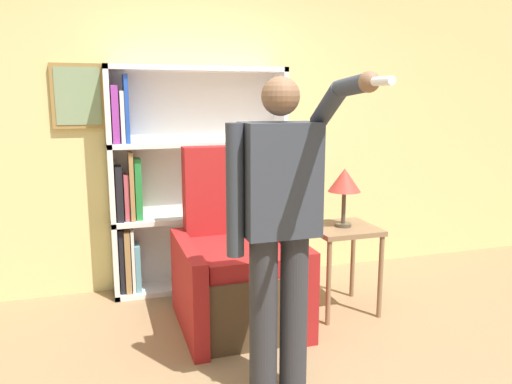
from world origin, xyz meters
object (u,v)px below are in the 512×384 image
Objects in this scene: bookcase at (183,184)px; person_standing at (280,223)px; table_lamp at (344,182)px; armchair at (236,270)px; side_table at (342,241)px.

bookcase is 1.08× the size of person_standing.
person_standing is at bearing -132.86° from table_lamp.
person_standing is 1.24m from table_lamp.
armchair is 1.13m from person_standing.
side_table is 0.45m from table_lamp.
person_standing is (-0.03, -0.97, 0.59)m from armchair.
person_standing is 1.31m from side_table.
side_table is (0.82, -0.06, 0.17)m from armchair.
person_standing is 2.59× the size of side_table.
side_table is (0.85, 0.91, -0.42)m from person_standing.
bookcase reaches higher than armchair.
table_lamp is at bearing -4.15° from armchair.
table_lamp is at bearing 47.14° from person_standing.
bookcase is at bearing 142.08° from table_lamp.
armchair is 1.02m from table_lamp.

